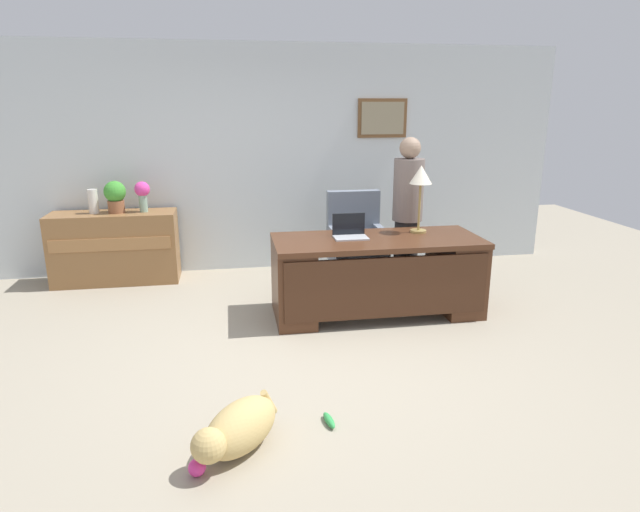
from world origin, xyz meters
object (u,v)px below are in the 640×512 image
Objects in this scene: armchair at (356,244)px; potted_plant at (115,195)px; vase_with_flowers at (142,193)px; vase_empty at (93,201)px; credenza at (115,248)px; dog_lying at (237,429)px; desk at (377,273)px; person_standing at (407,214)px; desk_lamp at (421,179)px; laptop at (350,232)px; dog_toy_bone at (329,420)px; dog_toy_ball at (197,468)px.

armchair is 2.94× the size of potted_plant.
vase_empty is at bearing -180.00° from vase_with_flowers.
credenza reaches higher than dog_lying.
dog_lying is at bearing -124.89° from desk.
person_standing reaches higher than potted_plant.
desk is 1.19× the size of person_standing.
desk is 2.46m from dog_lying.
potted_plant reaches higher than dog_lying.
vase_with_flowers reaches higher than dog_lying.
vase_with_flowers is (-2.36, 0.57, 0.56)m from armchair.
dog_lying is at bearing -130.19° from desk_lamp.
laptop is at bearing -172.51° from desk_lamp.
armchair is at bearing 72.39° from laptop.
dog_toy_bone is at bearing -60.18° from credenza.
potted_plant is 3.62× the size of dog_toy_ball.
desk is at bearing -29.47° from potted_plant.
person_standing reaches higher than vase_with_flowers.
dog_toy_bone is (2.08, -3.31, -0.93)m from vase_empty.
dog_toy_bone is at bearing -106.14° from laptop.
dog_toy_ball is (1.02, -3.68, -0.96)m from potted_plant.
dog_toy_bone is at bearing 18.66° from dog_lying.
credenza reaches higher than dog_toy_bone.
vase_empty is (-0.54, -0.00, -0.08)m from vase_with_flowers.
vase_empty is (-0.18, 0.00, 0.54)m from credenza.
dog_lying is 1.97× the size of laptop.
desk_lamp reaches higher than dog_toy_bone.
laptop is 1.18× the size of vase_empty.
person_standing is (3.19, -0.89, 0.46)m from credenza.
vase_with_flowers is 3.88m from dog_toy_ball.
dog_lying is 2.50m from laptop.
dog_toy_ball is 0.54× the size of dog_toy_bone.
desk_lamp is at bearing -92.14° from person_standing.
dog_toy_ball is (-1.63, -3.11, -0.43)m from armchair.
person_standing is at bearing -15.63° from credenza.
desk is 2.86m from vase_with_flowers.
desk is 2.75m from dog_toy_ball.
dog_toy_ball is at bearing -127.15° from person_standing.
person_standing is 2.51× the size of desk_lamp.
desk_lamp is (1.87, 2.21, 1.14)m from dog_lying.
person_standing reaches higher than dog_toy_bone.
vase_empty reaches higher than desk.
armchair is at bearing 89.83° from desk.
credenza is 3.83m from dog_toy_bone.
vase_empty reaches higher than dog_lying.
desk_lamp is 3.42m from dog_toy_ball.
person_standing reaches higher than desk.
vase_empty is 2.74× the size of dog_toy_ball.
dog_toy_bone is at bearing -114.15° from desk.
person_standing reaches higher than dog_lying.
armchair reaches higher than desk.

